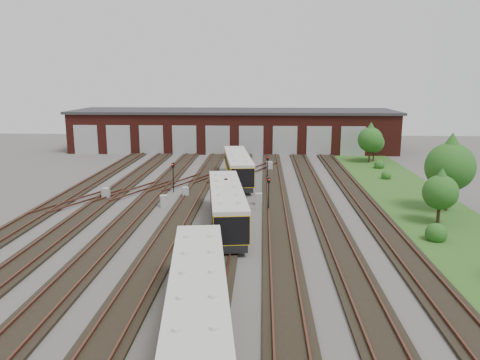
{
  "coord_description": "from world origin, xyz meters",
  "views": [
    {
      "loc": [
        4.73,
        -35.1,
        11.2
      ],
      "look_at": [
        2.65,
        7.26,
        2.0
      ],
      "focal_mm": 35.0,
      "sensor_mm": 36.0,
      "label": 1
    }
  ],
  "objects": [
    {
      "name": "tree_3",
      "position": [
        18.59,
        0.95,
        2.89
      ],
      "size": [
        2.71,
        2.71,
        4.5
      ],
      "color": "black",
      "rests_on": "ground"
    },
    {
      "name": "track_network",
      "position": [
        -0.17,
        0.59,
        0.11
      ],
      "size": [
        30.4,
        70.0,
        0.33
      ],
      "color": "black",
      "rests_on": "ground"
    },
    {
      "name": "grass_verge",
      "position": [
        19.0,
        10.0,
        0.03
      ],
      "size": [
        8.0,
        55.0,
        0.05
      ],
      "primitive_type": "cube",
      "color": "#254D19",
      "rests_on": "ground"
    },
    {
      "name": "bush_0",
      "position": [
        17.01,
        -3.08,
        0.75
      ],
      "size": [
        1.5,
        1.5,
        1.5
      ],
      "primitive_type": "sphere",
      "color": "#1E4814",
      "rests_on": "ground"
    },
    {
      "name": "bush_1",
      "position": [
        19.58,
        24.25,
        0.64
      ],
      "size": [
        1.28,
        1.28,
        1.28
      ],
      "primitive_type": "sphere",
      "color": "#1E4814",
      "rests_on": "ground"
    },
    {
      "name": "signal_mast_2",
      "position": [
        5.31,
        17.01,
        1.74
      ],
      "size": [
        0.25,
        0.23,
        2.69
      ],
      "rotation": [
        0.0,
        0.0,
        0.11
      ],
      "color": "black",
      "rests_on": "ground"
    },
    {
      "name": "relay_cabinet_0",
      "position": [
        -10.1,
        7.27,
        0.54
      ],
      "size": [
        0.73,
        0.63,
        1.08
      ],
      "primitive_type": "cube",
      "rotation": [
        0.0,
        0.0,
        -0.15
      ],
      "color": "#A2A4A7",
      "rests_on": "ground"
    },
    {
      "name": "relay_cabinet_2",
      "position": [
        -4.05,
        4.88,
        0.53
      ],
      "size": [
        0.78,
        0.71,
        1.06
      ],
      "primitive_type": "cube",
      "rotation": [
        0.0,
        0.0,
        0.35
      ],
      "color": "#A2A4A7",
      "rests_on": "ground"
    },
    {
      "name": "signal_mast_3",
      "position": [
        5.27,
        3.69,
        1.91
      ],
      "size": [
        0.26,
        0.25,
        2.99
      ],
      "rotation": [
        0.0,
        0.0,
        0.32
      ],
      "color": "black",
      "rests_on": "ground"
    },
    {
      "name": "signal_mast_0",
      "position": [
        -4.19,
        10.26,
        1.93
      ],
      "size": [
        0.27,
        0.25,
        3.01
      ],
      "rotation": [
        0.0,
        0.0,
        -0.18
      ],
      "color": "black",
      "rests_on": "ground"
    },
    {
      "name": "metro_train",
      "position": [
        2.0,
        -0.54,
        1.74
      ],
      "size": [
        4.07,
        45.51,
        2.75
      ],
      "rotation": [
        0.0,
        0.0,
        0.13
      ],
      "color": "black",
      "rests_on": "ground"
    },
    {
      "name": "relay_cabinet_4",
      "position": [
        4.41,
        6.06,
        0.52
      ],
      "size": [
        0.64,
        0.54,
        1.05
      ],
      "primitive_type": "cube",
      "rotation": [
        0.0,
        0.0,
        0.03
      ],
      "color": "#A2A4A7",
      "rests_on": "ground"
    },
    {
      "name": "tree_1",
      "position": [
        20.07,
        29.66,
        2.91
      ],
      "size": [
        2.74,
        2.74,
        4.53
      ],
      "color": "black",
      "rests_on": "ground"
    },
    {
      "name": "relay_cabinet_3",
      "position": [
        5.59,
        22.32,
        0.56
      ],
      "size": [
        0.79,
        0.71,
        1.13
      ],
      "primitive_type": "cube",
      "rotation": [
        0.0,
        0.0,
        0.23
      ],
      "color": "#A2A4A7",
      "rests_on": "ground"
    },
    {
      "name": "ground",
      "position": [
        0.0,
        0.0,
        0.0
      ],
      "size": [
        120.0,
        120.0,
        0.0
      ],
      "primitive_type": "plane",
      "color": "#43413E",
      "rests_on": "ground"
    },
    {
      "name": "maintenance_shed",
      "position": [
        -0.01,
        39.97,
        3.2
      ],
      "size": [
        51.0,
        12.5,
        6.35
      ],
      "color": "#4D1913",
      "rests_on": "ground"
    },
    {
      "name": "tree_0",
      "position": [
        19.25,
        28.53,
        3.56
      ],
      "size": [
        3.34,
        3.34,
        5.54
      ],
      "color": "black",
      "rests_on": "ground"
    },
    {
      "name": "signal_mast_1",
      "position": [
        1.73,
        2.31,
        2.05
      ],
      "size": [
        0.3,
        0.28,
        3.18
      ],
      "rotation": [
        0.0,
        0.0,
        0.24
      ],
      "color": "black",
      "rests_on": "ground"
    },
    {
      "name": "bush_2",
      "position": [
        18.84,
        17.8,
        0.57
      ],
      "size": [
        1.14,
        1.14,
        1.14
      ],
      "primitive_type": "sphere",
      "color": "#1E4814",
      "rests_on": "ground"
    },
    {
      "name": "tree_2",
      "position": [
        20.64,
        4.73,
        4.38
      ],
      "size": [
        4.12,
        4.12,
        6.82
      ],
      "color": "black",
      "rests_on": "ground"
    },
    {
      "name": "relay_cabinet_1",
      "position": [
        -2.68,
        8.41,
        0.49
      ],
      "size": [
        0.72,
        0.66,
        0.98
      ],
      "primitive_type": "cube",
      "rotation": [
        0.0,
        0.0,
        0.35
      ],
      "color": "#A2A4A7",
      "rests_on": "ground"
    }
  ]
}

